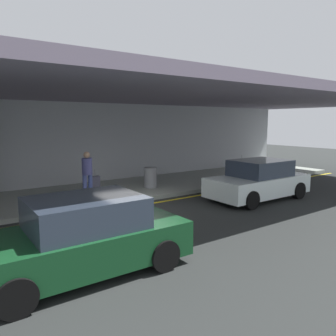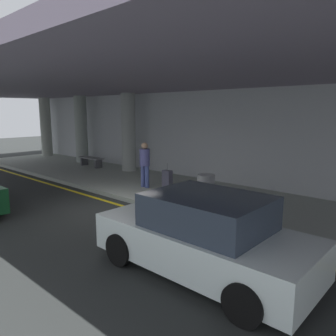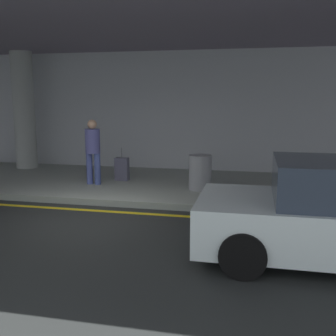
{
  "view_description": "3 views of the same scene",
  "coord_description": "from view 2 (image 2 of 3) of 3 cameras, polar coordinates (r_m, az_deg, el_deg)",
  "views": [
    {
      "loc": [
        -5.38,
        -9.13,
        2.93
      ],
      "look_at": [
        2.36,
        1.83,
        1.03
      ],
      "focal_mm": 34.94,
      "sensor_mm": 36.0,
      "label": 1
    },
    {
      "loc": [
        7.8,
        -5.77,
        2.97
      ],
      "look_at": [
        1.18,
        1.52,
        1.25
      ],
      "focal_mm": 34.83,
      "sensor_mm": 36.0,
      "label": 2
    },
    {
      "loc": [
        3.2,
        -7.08,
        2.37
      ],
      "look_at": [
        1.27,
        1.75,
        0.79
      ],
      "focal_mm": 42.76,
      "sensor_mm": 36.0,
      "label": 3
    }
  ],
  "objects": [
    {
      "name": "trash_bin_steel",
      "position": [
        10.43,
        6.62,
        -3.43
      ],
      "size": [
        0.56,
        0.56,
        0.85
      ],
      "primitive_type": "cylinder",
      "color": "gray",
      "rests_on": "sidewalk"
    },
    {
      "name": "car_white",
      "position": [
        6.14,
        6.28,
        -11.73
      ],
      "size": [
        4.1,
        1.92,
        1.5
      ],
      "rotation": [
        0.0,
        0.0,
        3.18
      ],
      "color": "white",
      "rests_on": "ground"
    },
    {
      "name": "lane_stripe_yellow",
      "position": [
        10.52,
        -8.06,
        -6.56
      ],
      "size": [
        26.0,
        0.14,
        0.01
      ],
      "primitive_type": "cube",
      "color": "yellow",
      "rests_on": "ground"
    },
    {
      "name": "sidewalk",
      "position": [
        12.16,
        0.92,
        -3.85
      ],
      "size": [
        26.0,
        4.2,
        0.15
      ],
      "primitive_type": "cube",
      "color": "#98A095",
      "rests_on": "ground"
    },
    {
      "name": "suitcase_upright_primary",
      "position": [
        12.31,
        -0.13,
        -1.84
      ],
      "size": [
        0.36,
        0.22,
        0.9
      ],
      "rotation": [
        0.0,
        0.0,
        0.34
      ],
      "color": "#515065",
      "rests_on": "sidewalk"
    },
    {
      "name": "support_column_left_mid",
      "position": [
        18.83,
        -14.96,
        6.57
      ],
      "size": [
        0.67,
        0.67,
        3.65
      ],
      "primitive_type": "cylinder",
      "color": "#97A199",
      "rests_on": "sidewalk"
    },
    {
      "name": "ground_plane",
      "position": [
        10.15,
        -10.82,
        -7.28
      ],
      "size": [
        60.0,
        60.0,
        0.0
      ],
      "primitive_type": "plane",
      "color": "#272A29"
    },
    {
      "name": "support_column_far_left",
      "position": [
        22.3,
        -20.6,
        6.75
      ],
      "size": [
        0.67,
        0.67,
        3.65
      ],
      "primitive_type": "cylinder",
      "color": "#9CA295",
      "rests_on": "sidewalk"
    },
    {
      "name": "ceiling_overhang",
      "position": [
        11.48,
        -0.73,
        14.82
      ],
      "size": [
        28.0,
        13.2,
        0.3
      ],
      "primitive_type": "cube",
      "color": "gray",
      "rests_on": "support_column_far_left"
    },
    {
      "name": "traveler_with_luggage",
      "position": [
        12.13,
        -4.09,
        1.09
      ],
      "size": [
        0.38,
        0.38,
        1.68
      ],
      "rotation": [
        0.0,
        0.0,
        4.11
      ],
      "color": "#4A579D",
      "rests_on": "sidewalk"
    },
    {
      "name": "terminal_back_wall",
      "position": [
        13.63,
        7.23,
        5.34
      ],
      "size": [
        26.0,
        0.3,
        3.8
      ],
      "primitive_type": "cube",
      "color": "#B6BABF",
      "rests_on": "ground"
    },
    {
      "name": "support_column_center",
      "position": [
        15.63,
        -6.91,
        6.21
      ],
      "size": [
        0.67,
        0.67,
        3.65
      ],
      "primitive_type": "cylinder",
      "color": "#9BA09B",
      "rests_on": "sidewalk"
    },
    {
      "name": "bench_metal",
      "position": [
        17.21,
        -13.32,
        1.41
      ],
      "size": [
        1.6,
        0.5,
        0.48
      ],
      "color": "slate",
      "rests_on": "sidewalk"
    }
  ]
}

